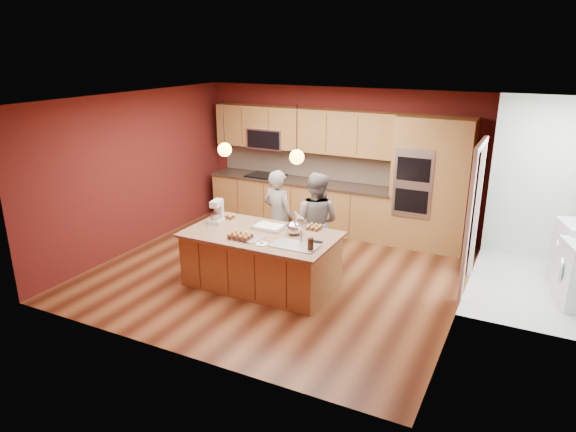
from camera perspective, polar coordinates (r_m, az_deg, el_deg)
The scene contains 24 objects.
floor at distance 8.16m, azimuth -1.21°, elevation -6.34°, with size 5.50×5.50×0.00m, color #431E0F.
ceiling at distance 7.45m, azimuth -1.36°, elevation 12.88°, with size 5.50×5.50×0.00m, color silver.
wall_back at distance 9.91m, azimuth 5.53°, elevation 6.28°, with size 5.50×5.50×0.00m, color #551816.
wall_front at distance 5.72m, azimuth -13.08°, elevation -3.27°, with size 5.50×5.50×0.00m, color #551816.
wall_left at distance 9.27m, azimuth -16.54°, elevation 4.75°, with size 5.00×5.00×0.00m, color #551816.
wall_right at distance 6.90m, azimuth 19.34°, elevation -0.08°, with size 5.00×5.00×0.00m, color #551816.
cabinet_run at distance 10.03m, azimuth 1.30°, elevation 4.36°, with size 3.74×0.64×2.30m.
oven_column at distance 9.18m, azimuth 15.59°, elevation 3.43°, with size 1.30×0.62×2.30m.
doorway_trim at distance 7.76m, azimuth 19.80°, elevation -0.49°, with size 0.08×1.11×2.20m, color silver, non-canonical shape.
pendant_left at distance 7.46m, azimuth -7.05°, elevation 7.36°, with size 0.20×0.20×0.80m.
pendant_right at distance 6.91m, azimuth 0.98°, elevation 6.60°, with size 0.20×0.20×0.80m.
island at distance 7.63m, azimuth -2.89°, elevation -4.75°, with size 2.22×1.25×1.20m.
person_left at distance 8.31m, azimuth -1.09°, elevation -0.11°, with size 0.57×0.37×1.56m, color black.
person_right at distance 8.03m, azimuth 3.08°, elevation -0.66°, with size 0.77×0.60×1.59m, color slate.
stand_mixer at distance 7.95m, azimuth -7.91°, elevation 0.32°, with size 0.23×0.29×0.36m.
sheet_cake at distance 7.68m, azimuth -2.13°, elevation -1.22°, with size 0.47×0.35×0.05m.
cooling_rack at distance 7.31m, azimuth -4.48°, elevation -2.40°, with size 0.42×0.30×0.02m, color silver.
mixing_bowl at distance 7.41m, azimuth 0.67°, elevation -1.34°, with size 0.24×0.24×0.20m, color silver.
plate at distance 7.07m, azimuth -2.94°, elevation -3.12°, with size 0.17×0.17×0.01m, color white.
tumbler at distance 6.86m, azimuth 2.52°, elevation -3.14°, with size 0.08×0.08×0.16m, color #331B10.
phone at distance 7.16m, azimuth 3.31°, elevation -2.87°, with size 0.14×0.08×0.01m, color black.
cupcakes_left at distance 8.16m, azimuth -6.57°, elevation -0.01°, with size 0.17×0.17×0.07m, color #C29241, non-canonical shape.
cupcakes_rack at distance 7.28m, azimuth -5.29°, elevation -2.13°, with size 0.34×0.25×0.08m, color #C29241, non-canonical shape.
cupcakes_right at distance 7.65m, azimuth 2.91°, elevation -1.22°, with size 0.22×0.22×0.07m, color #C29241, non-canonical shape.
Camera 1 is at (3.48, -6.55, 3.42)m, focal length 32.00 mm.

